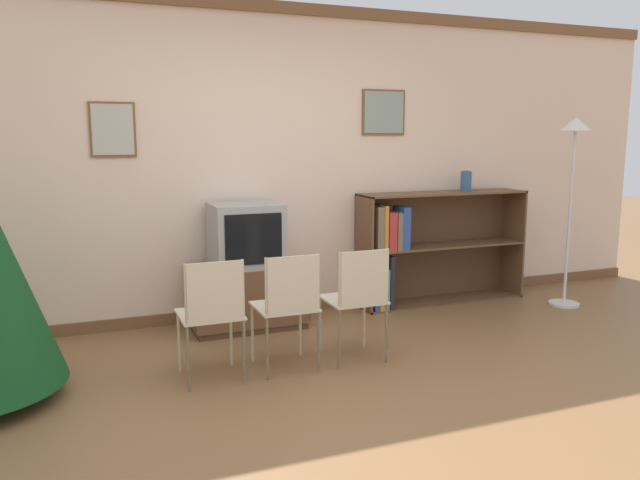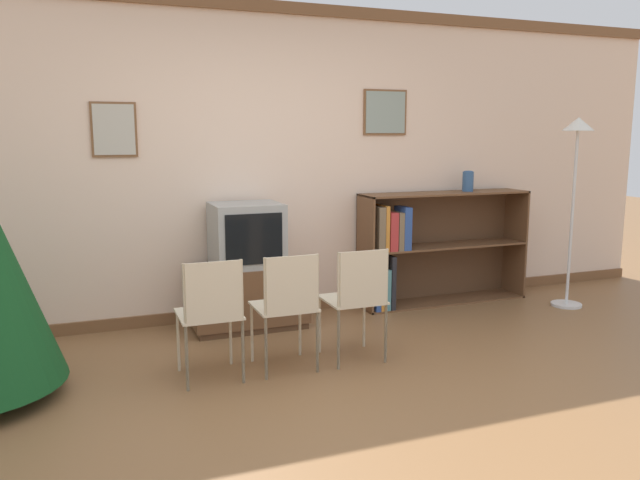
{
  "view_description": "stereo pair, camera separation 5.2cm",
  "coord_description": "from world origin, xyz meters",
  "px_view_note": "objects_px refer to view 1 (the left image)",
  "views": [
    {
      "loc": [
        -1.49,
        -3.11,
        1.59
      ],
      "look_at": [
        0.21,
        1.16,
        0.82
      ],
      "focal_mm": 35.0,
      "sensor_mm": 36.0,
      "label": 1
    },
    {
      "loc": [
        -1.44,
        -3.13,
        1.59
      ],
      "look_at": [
        0.21,
        1.16,
        0.82
      ],
      "focal_mm": 35.0,
      "sensor_mm": 36.0,
      "label": 2
    }
  ],
  "objects_px": {
    "tv_console": "(247,296)",
    "bookshelf": "(418,249)",
    "standing_lamp": "(573,163)",
    "folding_chair_center": "(288,304)",
    "television": "(246,235)",
    "folding_chair_right": "(358,297)",
    "vase": "(466,181)",
    "folding_chair_left": "(212,312)"
  },
  "relations": [
    {
      "from": "folding_chair_left",
      "to": "vase",
      "type": "bearing_deg",
      "value": 23.63
    },
    {
      "from": "tv_console",
      "to": "vase",
      "type": "height_order",
      "value": "vase"
    },
    {
      "from": "folding_chair_center",
      "to": "standing_lamp",
      "type": "xyz_separation_m",
      "value": [
        2.97,
        0.63,
        0.87
      ]
    },
    {
      "from": "bookshelf",
      "to": "folding_chair_center",
      "type": "bearing_deg",
      "value": -144.9
    },
    {
      "from": "television",
      "to": "folding_chair_center",
      "type": "height_order",
      "value": "television"
    },
    {
      "from": "folding_chair_right",
      "to": "tv_console",
      "type": "bearing_deg",
      "value": 115.36
    },
    {
      "from": "folding_chair_right",
      "to": "vase",
      "type": "bearing_deg",
      "value": 35.15
    },
    {
      "from": "folding_chair_left",
      "to": "standing_lamp",
      "type": "relative_size",
      "value": 0.47
    },
    {
      "from": "vase",
      "to": "tv_console",
      "type": "bearing_deg",
      "value": -177.3
    },
    {
      "from": "tv_console",
      "to": "standing_lamp",
      "type": "xyz_separation_m",
      "value": [
        2.97,
        -0.46,
        1.08
      ]
    },
    {
      "from": "television",
      "to": "folding_chair_left",
      "type": "relative_size",
      "value": 0.69
    },
    {
      "from": "folding_chair_right",
      "to": "standing_lamp",
      "type": "bearing_deg",
      "value": 14.34
    },
    {
      "from": "standing_lamp",
      "to": "folding_chair_right",
      "type": "bearing_deg",
      "value": -165.66
    },
    {
      "from": "folding_chair_left",
      "to": "vase",
      "type": "xyz_separation_m",
      "value": [
        2.72,
        1.19,
        0.69
      ]
    },
    {
      "from": "folding_chair_center",
      "to": "tv_console",
      "type": "bearing_deg",
      "value": 90.0
    },
    {
      "from": "tv_console",
      "to": "standing_lamp",
      "type": "bearing_deg",
      "value": -8.78
    },
    {
      "from": "standing_lamp",
      "to": "bookshelf",
      "type": "bearing_deg",
      "value": 155.98
    },
    {
      "from": "bookshelf",
      "to": "standing_lamp",
      "type": "relative_size",
      "value": 0.96
    },
    {
      "from": "folding_chair_right",
      "to": "standing_lamp",
      "type": "relative_size",
      "value": 0.47
    },
    {
      "from": "bookshelf",
      "to": "standing_lamp",
      "type": "distance_m",
      "value": 1.61
    },
    {
      "from": "folding_chair_center",
      "to": "folding_chair_left",
      "type": "bearing_deg",
      "value": 180.0
    },
    {
      "from": "tv_console",
      "to": "television",
      "type": "relative_size",
      "value": 1.68
    },
    {
      "from": "tv_console",
      "to": "bookshelf",
      "type": "height_order",
      "value": "bookshelf"
    },
    {
      "from": "television",
      "to": "folding_chair_right",
      "type": "height_order",
      "value": "television"
    },
    {
      "from": "television",
      "to": "folding_chair_right",
      "type": "xyz_separation_m",
      "value": [
        0.51,
        -1.08,
        -0.31
      ]
    },
    {
      "from": "tv_console",
      "to": "bookshelf",
      "type": "bearing_deg",
      "value": 3.64
    },
    {
      "from": "television",
      "to": "bookshelf",
      "type": "distance_m",
      "value": 1.72
    },
    {
      "from": "television",
      "to": "folding_chair_left",
      "type": "bearing_deg",
      "value": -115.41
    },
    {
      "from": "folding_chair_left",
      "to": "vase",
      "type": "relative_size",
      "value": 4.19
    },
    {
      "from": "folding_chair_left",
      "to": "folding_chair_center",
      "type": "bearing_deg",
      "value": 0.0
    },
    {
      "from": "folding_chair_center",
      "to": "vase",
      "type": "height_order",
      "value": "vase"
    },
    {
      "from": "bookshelf",
      "to": "folding_chair_left",
      "type": "bearing_deg",
      "value": -151.66
    },
    {
      "from": "vase",
      "to": "standing_lamp",
      "type": "relative_size",
      "value": 0.11
    },
    {
      "from": "folding_chair_left",
      "to": "folding_chair_center",
      "type": "distance_m",
      "value": 0.51
    },
    {
      "from": "folding_chair_center",
      "to": "bookshelf",
      "type": "relative_size",
      "value": 0.49
    },
    {
      "from": "folding_chair_center",
      "to": "vase",
      "type": "bearing_deg",
      "value": 28.36
    },
    {
      "from": "tv_console",
      "to": "folding_chair_center",
      "type": "distance_m",
      "value": 1.1
    },
    {
      "from": "folding_chair_center",
      "to": "folding_chair_right",
      "type": "xyz_separation_m",
      "value": [
        0.51,
        0.0,
        0.0
      ]
    },
    {
      "from": "tv_console",
      "to": "folding_chair_left",
      "type": "height_order",
      "value": "folding_chair_left"
    },
    {
      "from": "folding_chair_left",
      "to": "vase",
      "type": "height_order",
      "value": "vase"
    },
    {
      "from": "bookshelf",
      "to": "standing_lamp",
      "type": "bearing_deg",
      "value": -24.02
    },
    {
      "from": "folding_chair_left",
      "to": "bookshelf",
      "type": "relative_size",
      "value": 0.49
    }
  ]
}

